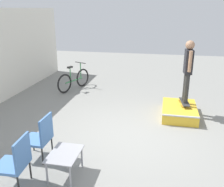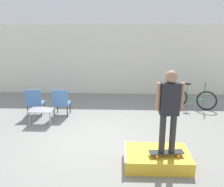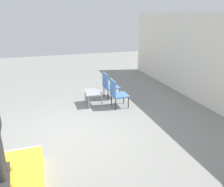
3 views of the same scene
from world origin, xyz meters
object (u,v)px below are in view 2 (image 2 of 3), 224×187
object	(u,v)px
patio_chair_left	(35,101)
bicycle	(192,98)
skateboard_on_ramp	(166,152)
patio_chair_right	(61,102)
coffee_table	(42,112)
skate_ramp_box	(157,158)
person_skater	(169,105)

from	to	relation	value
patio_chair_left	bicycle	world-z (taller)	bicycle
skateboard_on_ramp	patio_chair_right	size ratio (longest dim) A/B	0.80
coffee_table	patio_chair_right	xyz separation A→B (m)	(0.45, 0.70, 0.11)
skate_ramp_box	person_skater	distance (m)	1.31
skateboard_on_ramp	coffee_table	xyz separation A→B (m)	(-3.44, 2.33, 0.03)
person_skater	patio_chair_right	xyz separation A→B (m)	(-2.99, 3.03, -0.92)
skateboard_on_ramp	person_skater	size ratio (longest dim) A/B	0.43
skateboard_on_ramp	patio_chair_right	bearing A→B (deg)	128.19
skate_ramp_box	patio_chair_left	bearing A→B (deg)	142.07
patio_chair_right	bicycle	bearing A→B (deg)	-168.02
person_skater	bicycle	size ratio (longest dim) A/B	1.08
patio_chair_right	bicycle	world-z (taller)	bicycle
skate_ramp_box	patio_chair_right	xyz separation A→B (m)	(-2.82, 2.89, 0.36)
skateboard_on_ramp	patio_chair_right	xyz separation A→B (m)	(-2.99, 3.03, 0.14)
skate_ramp_box	bicycle	distance (m)	4.26
skate_ramp_box	patio_chair_left	size ratio (longest dim) A/B	1.53
person_skater	skate_ramp_box	bearing A→B (deg)	136.64
skateboard_on_ramp	person_skater	world-z (taller)	person_skater
skateboard_on_ramp	bicycle	world-z (taller)	bicycle
skateboard_on_ramp	patio_chair_left	distance (m)	4.93
skateboard_on_ramp	bicycle	xyz separation A→B (m)	(1.61, 4.00, 0.00)
skate_ramp_box	person_skater	world-z (taller)	person_skater
patio_chair_left	patio_chair_right	world-z (taller)	same
coffee_table	patio_chair_left	world-z (taller)	patio_chair_left
patio_chair_right	skateboard_on_ramp	bearing A→B (deg)	134.65
patio_chair_left	skate_ramp_box	bearing A→B (deg)	138.29
skateboard_on_ramp	coffee_table	distance (m)	4.16
person_skater	bicycle	xyz separation A→B (m)	(1.61, 4.00, -1.06)
skate_ramp_box	coffee_table	bearing A→B (deg)	146.11
skate_ramp_box	coffee_table	world-z (taller)	coffee_table
coffee_table	patio_chair_left	size ratio (longest dim) A/B	0.76
person_skater	patio_chair_left	world-z (taller)	person_skater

